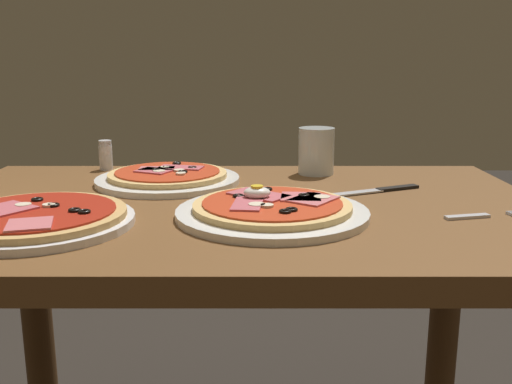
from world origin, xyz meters
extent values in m
cube|color=brown|center=(0.00, 0.00, 0.70)|extent=(1.09, 0.70, 0.04)
cylinder|color=#4A3018|center=(-0.49, 0.29, 0.34)|extent=(0.07, 0.07, 0.68)
cylinder|color=#4A3018|center=(0.49, 0.29, 0.34)|extent=(0.07, 0.07, 0.68)
cylinder|color=white|center=(0.06, -0.09, 0.73)|extent=(0.31, 0.31, 0.01)
cylinder|color=#DBB26B|center=(0.06, -0.09, 0.74)|extent=(0.25, 0.25, 0.01)
cylinder|color=red|center=(0.06, -0.09, 0.74)|extent=(0.22, 0.22, 0.00)
torus|color=black|center=(0.06, -0.01, 0.75)|extent=(0.02, 0.02, 0.00)
torus|color=black|center=(0.09, -0.15, 0.75)|extent=(0.02, 0.02, 0.00)
torus|color=black|center=(0.12, -0.06, 0.75)|extent=(0.02, 0.02, 0.00)
torus|color=black|center=(0.08, -0.16, 0.75)|extent=(0.02, 0.02, 0.00)
torus|color=black|center=(0.01, -0.06, 0.75)|extent=(0.02, 0.02, 0.00)
cube|color=#C65B66|center=(0.04, -0.05, 0.75)|extent=(0.11, 0.10, 0.00)
cube|color=#C65B66|center=(0.02, -0.11, 0.75)|extent=(0.05, 0.10, 0.00)
cube|color=#D16B70|center=(0.13, -0.08, 0.75)|extent=(0.09, 0.10, 0.00)
cube|color=#D16B70|center=(0.11, -0.07, 0.75)|extent=(0.07, 0.07, 0.00)
cylinder|color=beige|center=(0.04, -0.12, 0.75)|extent=(0.03, 0.03, 0.00)
cylinder|color=beige|center=(0.05, -0.13, 0.75)|extent=(0.02, 0.02, 0.00)
cylinder|color=beige|center=(0.14, -0.07, 0.75)|extent=(0.03, 0.03, 0.00)
cylinder|color=beige|center=(0.03, -0.06, 0.75)|extent=(0.02, 0.02, 0.00)
ellipsoid|color=white|center=(0.04, -0.07, 0.76)|extent=(0.04, 0.03, 0.02)
cylinder|color=yellow|center=(0.04, -0.07, 0.77)|extent=(0.02, 0.02, 0.00)
cylinder|color=white|center=(-0.14, 0.16, 0.73)|extent=(0.29, 0.29, 0.01)
cylinder|color=#DBB26B|center=(-0.14, 0.16, 0.74)|extent=(0.24, 0.24, 0.01)
cylinder|color=red|center=(-0.14, 0.16, 0.74)|extent=(0.21, 0.21, 0.00)
torus|color=black|center=(-0.10, 0.19, 0.75)|extent=(0.02, 0.02, 0.00)
torus|color=black|center=(-0.15, 0.19, 0.75)|extent=(0.02, 0.02, 0.00)
torus|color=black|center=(-0.11, 0.14, 0.75)|extent=(0.02, 0.02, 0.00)
torus|color=black|center=(-0.13, 0.24, 0.75)|extent=(0.02, 0.02, 0.00)
torus|color=black|center=(-0.17, 0.16, 0.75)|extent=(0.02, 0.02, 0.00)
cube|color=#C65B66|center=(-0.17, 0.16, 0.75)|extent=(0.08, 0.07, 0.00)
cube|color=#D16B70|center=(-0.17, 0.18, 0.75)|extent=(0.07, 0.04, 0.00)
cube|color=#C65B66|center=(-0.12, 0.19, 0.75)|extent=(0.10, 0.06, 0.00)
cylinder|color=beige|center=(-0.16, 0.15, 0.75)|extent=(0.02, 0.02, 0.00)
cylinder|color=beige|center=(-0.15, 0.19, 0.75)|extent=(0.02, 0.02, 0.00)
cylinder|color=beige|center=(-0.12, 0.16, 0.75)|extent=(0.02, 0.02, 0.00)
cylinder|color=beige|center=(-0.11, 0.13, 0.75)|extent=(0.02, 0.02, 0.00)
cylinder|color=white|center=(-0.30, -0.14, 0.73)|extent=(0.29, 0.29, 0.01)
cylinder|color=tan|center=(-0.30, -0.14, 0.74)|extent=(0.27, 0.27, 0.01)
cylinder|color=#A82314|center=(-0.30, -0.14, 0.74)|extent=(0.24, 0.24, 0.00)
torus|color=black|center=(-0.28, -0.12, 0.75)|extent=(0.02, 0.02, 0.00)
torus|color=black|center=(-0.23, -0.15, 0.75)|extent=(0.02, 0.02, 0.00)
torus|color=black|center=(-0.31, -0.09, 0.75)|extent=(0.02, 0.02, 0.00)
torus|color=black|center=(-0.22, -0.16, 0.75)|extent=(0.02, 0.02, 0.00)
cube|color=#D16B70|center=(-0.27, -0.22, 0.75)|extent=(0.07, 0.08, 0.00)
cube|color=#C65B66|center=(-0.34, -0.14, 0.75)|extent=(0.10, 0.10, 0.00)
cylinder|color=beige|center=(-0.28, -0.12, 0.75)|extent=(0.02, 0.02, 0.00)
cylinder|color=beige|center=(-0.32, -0.12, 0.75)|extent=(0.02, 0.02, 0.00)
cylinder|color=silver|center=(0.17, 0.26, 0.77)|extent=(0.08, 0.08, 0.10)
cylinder|color=silver|center=(0.17, 0.26, 0.73)|extent=(0.07, 0.07, 0.03)
cube|color=silver|center=(0.37, -0.10, 0.72)|extent=(0.08, 0.03, 0.00)
cube|color=silver|center=(0.22, 0.06, 0.72)|extent=(0.11, 0.06, 0.00)
cube|color=black|center=(0.31, 0.10, 0.72)|extent=(0.09, 0.05, 0.01)
cylinder|color=white|center=(-0.30, 0.31, 0.75)|extent=(0.03, 0.03, 0.05)
cylinder|color=silver|center=(-0.30, 0.31, 0.78)|extent=(0.03, 0.03, 0.01)
camera|label=1|loc=(0.04, -0.98, 0.97)|focal=40.60mm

